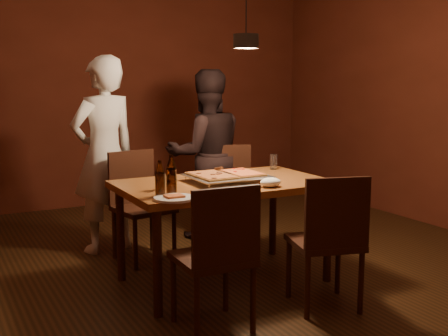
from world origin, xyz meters
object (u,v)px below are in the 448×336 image
plate_slice (174,198)px  pendant_lamp (246,40)px  chair_far_right (230,186)px  diner_dark (206,154)px  dining_table (224,192)px  beer_bottle_a (160,178)px  chair_far_left (138,195)px  diner_white (104,155)px  chair_near_left (218,245)px  pizza_tray (227,178)px  beer_bottle_b (171,175)px  chair_near_right (330,230)px

plate_slice → pendant_lamp: size_ratio=0.23×
chair_far_right → diner_dark: (-0.07, 0.32, 0.25)m
dining_table → plate_slice: 0.69m
beer_bottle_a → dining_table: bearing=23.6°
dining_table → beer_bottle_a: bearing=-156.4°
chair_far_left → diner_white: diner_white is taller
chair_near_left → beer_bottle_a: bearing=110.1°
diner_dark → pendant_lamp: size_ratio=1.43×
dining_table → pizza_tray: pizza_tray is taller
dining_table → plate_slice: plate_slice is taller
diner_white → pizza_tray: bearing=100.6°
pizza_tray → beer_bottle_b: size_ratio=2.15×
diner_dark → pendant_lamp: 1.54m
dining_table → beer_bottle_a: (-0.60, -0.26, 0.19)m
chair_near_right → dining_table: bearing=128.8°
beer_bottle_b → dining_table: bearing=24.6°
chair_far_right → chair_near_right: 1.62m
chair_far_left → chair_far_right: size_ratio=0.90×
dining_table → beer_bottle_a: beer_bottle_a is taller
chair_far_left → chair_near_left: size_ratio=1.00×
diner_dark → dining_table: bearing=80.8°
diner_dark → beer_bottle_b: bearing=66.8°
beer_bottle_b → diner_dark: diner_dark is taller
pendant_lamp → diner_dark: bearing=77.4°
dining_table → chair_far_left: size_ratio=3.09×
chair_near_left → pizza_tray: bearing=59.8°
diner_white → pendant_lamp: bearing=105.5°
chair_near_right → diner_dark: diner_dark is taller
beer_bottle_b → pendant_lamp: (0.67, 0.20, 0.88)m
diner_dark → pendant_lamp: pendant_lamp is taller
chair_far_right → pendant_lamp: pendant_lamp is taller
chair_near_left → chair_near_right: 0.78m
chair_near_left → beer_bottle_a: beer_bottle_a is taller
beer_bottle_a → pendant_lamp: 1.20m
chair_near_right → plate_slice: chair_near_right is taller
dining_table → chair_near_right: size_ratio=2.89×
chair_near_left → pizza_tray: size_ratio=0.88×
beer_bottle_b → chair_far_right: bearing=46.1°
dining_table → chair_far_left: bearing=113.9°
pizza_tray → chair_far_left: bearing=114.9°
pizza_tray → plate_slice: size_ratio=2.16×
chair_far_right → pizza_tray: (-0.47, -0.83, 0.24)m
beer_bottle_a → plate_slice: (0.04, -0.13, -0.11)m
beer_bottle_a → chair_far_right: bearing=44.4°
chair_far_left → pizza_tray: chair_far_left is taller
pizza_tray → pendant_lamp: size_ratio=0.50×
beer_bottle_a → beer_bottle_b: size_ratio=0.90×
plate_slice → diner_dark: 1.81m
beer_bottle_b → diner_white: bearing=91.5°
chair_far_right → beer_bottle_b: 1.48m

